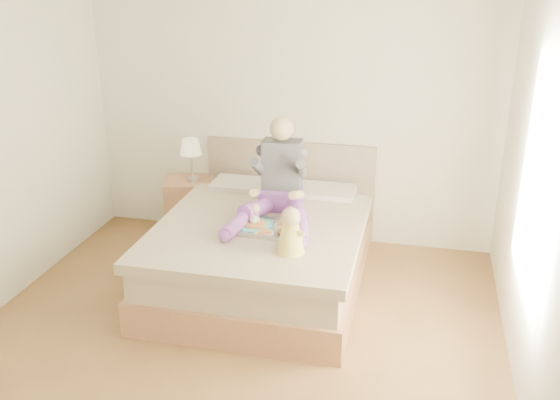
% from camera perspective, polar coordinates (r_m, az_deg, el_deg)
% --- Properties ---
extents(room, '(4.02, 4.22, 2.71)m').
position_cam_1_polar(room, '(4.06, -4.21, 4.32)').
color(room, brown).
rests_on(room, ground).
extents(bed, '(1.70, 2.18, 1.00)m').
position_cam_1_polar(bed, '(5.49, -1.36, -4.34)').
color(bed, '#996847').
rests_on(bed, ground).
extents(nightstand, '(0.58, 0.55, 0.59)m').
position_cam_1_polar(nightstand, '(6.48, -8.17, -0.60)').
color(nightstand, '#996847').
rests_on(nightstand, ground).
extents(lamp, '(0.21, 0.21, 0.43)m').
position_cam_1_polar(lamp, '(6.23, -8.16, 4.61)').
color(lamp, '#ABACB2').
rests_on(lamp, nightstand).
extents(adult, '(0.72, 1.02, 0.85)m').
position_cam_1_polar(adult, '(5.36, -0.14, 1.29)').
color(adult, purple).
rests_on(adult, bed).
extents(tray, '(0.52, 0.41, 0.14)m').
position_cam_1_polar(tray, '(5.11, -1.28, -2.33)').
color(tray, '#ABACB2').
rests_on(tray, bed).
extents(baby, '(0.24, 0.33, 0.36)m').
position_cam_1_polar(baby, '(4.68, 1.02, -3.13)').
color(baby, '#F6DD4E').
rests_on(baby, bed).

